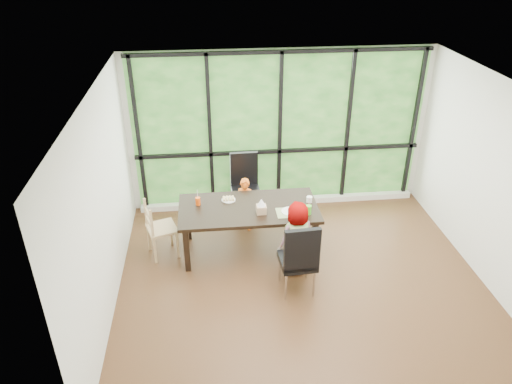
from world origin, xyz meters
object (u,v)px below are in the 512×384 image
Objects in this scene: chair_window_leather at (246,187)px; tissue_box at (261,209)px; chair_end_beech at (162,228)px; green_cup at (308,210)px; child_toddler at (245,204)px; plate_near at (290,211)px; plate_far at (228,200)px; chair_interior_leather at (298,256)px; child_older at (295,238)px; dining_table at (249,229)px; orange_cup at (198,201)px; white_mug at (309,199)px.

tissue_box is (0.12, -1.19, 0.27)m from chair_window_leather.
green_cup is at bearing -116.69° from chair_end_beech.
child_toddler is 1.04m from plate_near.
plate_far is at bearing 153.21° from plate_near.
child_older reaches higher than chair_interior_leather.
chair_interior_leather is 0.92m from tissue_box.
green_cup is (0.23, 0.29, 0.27)m from child_older.
dining_table is 17.35× the size of orange_cup.
child_toddler is 1.26m from green_cup.
chair_window_leather is 1.34m from plate_near.
tissue_box is at bearing -42.94° from plate_far.
chair_interior_leather is 1.11m from white_mug.
orange_cup is at bearing 164.53° from green_cup.
white_mug is at bearing 75.75° from green_cup.
child_toddler is (-0.05, -0.40, -0.09)m from chair_window_leather.
tissue_box is at bearing -46.96° from dining_table.
plate_far is 0.96m from plate_near.
chair_interior_leather is at bearing -48.41° from child_toddler.
plate_far is 2.36× the size of white_mug.
plate_far is (-0.28, 0.23, 0.38)m from dining_table.
chair_end_beech is 6.67× the size of green_cup.
chair_window_leather reaches higher than plate_near.
dining_table is 9.72× the size of plate_far.
green_cup reaches higher than tissue_box.
plate_far is at bearing 137.06° from tissue_box.
white_mug is at bearing -3.51° from orange_cup.
orange_cup reaches higher than plate_far.
chair_interior_leather is 1.48m from plate_far.
chair_end_beech is 4.33× the size of plate_far.
chair_interior_leather reaches higher than child_toddler.
chair_interior_leather is at bearing -64.05° from tissue_box.
child_older is at bearing -40.71° from child_toddler.
tissue_box is at bearing 171.64° from green_cup.
child_older is 0.63m from tissue_box.
chair_window_leather reaches higher than dining_table.
chair_end_beech is at bearing -133.72° from child_toddler.
chair_interior_leather is at bearing 64.41° from child_older.
orange_cup is (-0.77, -0.85, 0.27)m from chair_window_leather.
child_older reaches higher than dining_table.
child_toddler is at bearing 53.35° from plate_far.
chair_interior_leather is at bearing -91.89° from plate_near.
child_older reaches higher than tissue_box.
plate_near is at bearing -31.96° from child_toddler.
chair_interior_leather reaches higher than white_mug.
child_toddler is 4.29× the size of plate_far.
plate_near is at bearing -2.61° from tissue_box.
chair_end_beech reaches higher than tissue_box.
orange_cup is (-0.73, 0.15, 0.43)m from dining_table.
plate_near is 2.87× the size of white_mug.
chair_end_beech is 1.01× the size of child_toddler.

